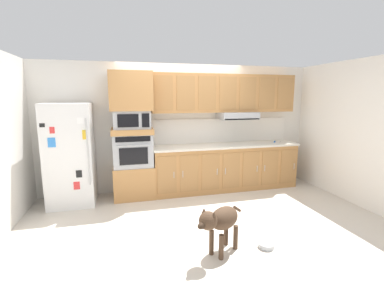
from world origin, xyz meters
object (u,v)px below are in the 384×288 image
built_in_oven (133,150)px  microwave (132,119)px  dog (221,221)px  refrigerator (70,155)px  screwdriver (275,142)px  dog_food_bowl (266,245)px

built_in_oven → microwave: 0.56m
microwave → dog: microwave is taller
dog → refrigerator: bearing=-80.4°
built_in_oven → screwdriver: 2.92m
refrigerator → dog: size_ratio=2.44×
refrigerator → microwave: refrigerator is taller
microwave → screwdriver: microwave is taller
refrigerator → screwdriver: refrigerator is taller
screwdriver → dog: size_ratio=0.23×
built_in_oven → microwave: bearing=-0.8°
refrigerator → screwdriver: bearing=0.6°
screwdriver → dog_food_bowl: size_ratio=0.84×
screwdriver → dog_food_bowl: 2.76m
dog → microwave: bearing=-100.7°
microwave → screwdriver: 2.97m
microwave → screwdriver: (2.92, -0.03, -0.53)m
dog → screwdriver: bearing=-165.7°
refrigerator → dog: bearing=-47.5°
built_in_oven → microwave: (0.00, -0.00, 0.56)m
refrigerator → microwave: size_ratio=2.73×
built_in_oven → dog: bearing=-67.8°
microwave → dog: size_ratio=0.89×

